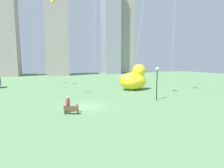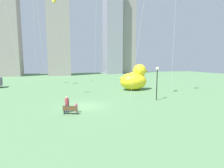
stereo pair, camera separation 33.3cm
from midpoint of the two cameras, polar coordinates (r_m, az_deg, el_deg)
name	(u,v)px [view 1 (the left image)]	position (r m, az deg, el deg)	size (l,w,h in m)	color
ground_plane	(87,106)	(21.62, -8.45, -7.03)	(140.00, 140.00, 0.00)	#547E51
park_bench	(71,110)	(18.41, -13.55, -8.13)	(1.53, 0.92, 0.90)	brown
person_adult	(68,104)	(19.04, -14.59, -6.16)	(0.42, 0.42, 1.72)	#38476B
person_child	(77,107)	(18.88, -11.68, -7.39)	(0.25, 0.25, 1.03)	silver
giant_inflatable_duck	(134,79)	(33.74, 6.78, 1.62)	(5.92, 3.80, 4.91)	yellow
lamppost	(157,75)	(24.88, 14.01, 2.80)	(0.45, 0.45, 4.61)	black
city_skyline	(63,35)	(81.09, -15.75, 14.92)	(70.49, 14.28, 41.03)	gray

